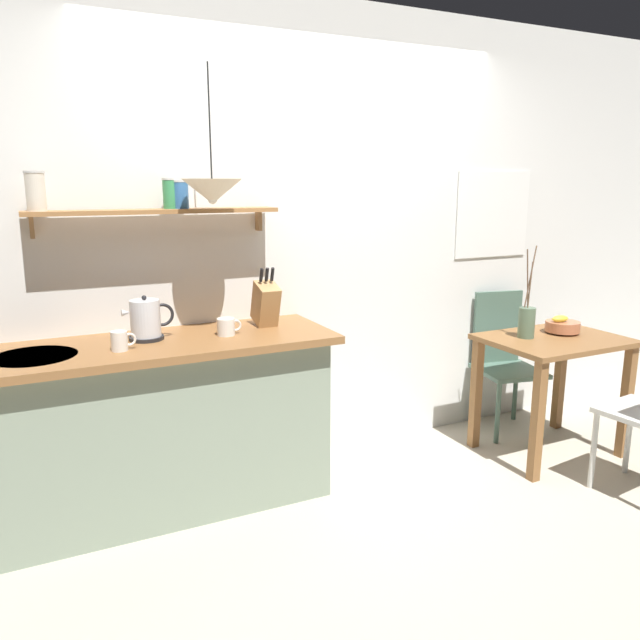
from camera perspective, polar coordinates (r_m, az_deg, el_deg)
ground_plane at (r=3.56m, az=3.34°, el=-15.77°), size 14.00×14.00×0.00m
back_wall at (r=3.82m, az=1.49°, el=7.49°), size 6.80×0.11×2.70m
kitchen_counter at (r=3.33m, az=-14.85°, el=-9.46°), size 1.83×0.63×0.92m
wall_shelf at (r=3.27m, az=-16.07°, el=10.19°), size 1.26×0.20×0.32m
dining_table at (r=4.12m, az=20.66°, el=-3.51°), size 0.84×0.63×0.75m
dining_chair_far at (r=4.46m, az=16.54°, el=-3.18°), size 0.47×0.48×0.95m
fruit_bowl at (r=4.21m, az=21.43°, el=-0.51°), size 0.21×0.21×0.12m
twig_vase at (r=4.00m, az=18.51°, el=-0.11°), size 0.11×0.10×0.56m
electric_kettle at (r=3.20m, az=-15.74°, el=-0.01°), size 0.26×0.17×0.23m
knife_block at (r=3.38m, az=-5.03°, el=1.57°), size 0.11×0.21×0.33m
coffee_mug_by_sink at (r=3.04m, az=-17.95°, el=-1.84°), size 0.12×0.08×0.09m
coffee_mug_spare at (r=3.22m, az=-8.62°, el=-0.62°), size 0.13×0.09×0.09m
pendant_lamp at (r=3.14m, az=-9.91°, el=11.62°), size 0.30×0.30×0.66m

